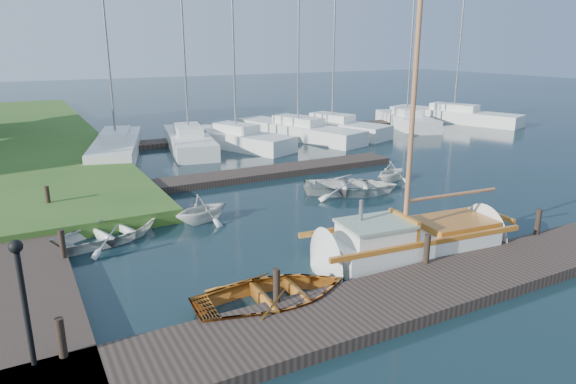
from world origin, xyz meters
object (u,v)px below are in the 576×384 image
mooring_post_1 (277,285)px  tender_b (202,206)px  dinghy (274,291)px  tender_c (350,184)px  mooring_post_4 (62,244)px  marina_boat_1 (189,140)px  marina_boat_3 (298,130)px  mooring_post_3 (538,222)px  lamp_post (22,286)px  marina_boat_7 (454,115)px  mooring_post_5 (48,197)px  mooring_post_0 (61,338)px  marina_boat_4 (332,126)px  marina_boat_6 (407,119)px  marina_boat_2 (236,138)px  mooring_post_2 (427,249)px  marina_boat_0 (117,145)px  sailboat (414,243)px  tender_d (392,170)px  tender_a (110,229)px

mooring_post_1 → tender_b: size_ratio=0.38×
dinghy → tender_c: bearing=-41.8°
tender_b → tender_c: tender_b is taller
mooring_post_4 → dinghy: 6.23m
marina_boat_1 → marina_boat_3: bearing=-78.3°
mooring_post_3 → tender_b: (-8.39, 6.81, -0.15)m
lamp_post → marina_boat_7: (30.73, 19.77, -1.30)m
tender_c → marina_boat_7: (18.59, 12.51, 0.18)m
marina_boat_1 → tender_c: bearing=-155.2°
mooring_post_5 → mooring_post_0: bearing=-92.9°
mooring_post_0 → marina_boat_7: bearing=33.2°
tender_c → marina_boat_7: marina_boat_7 is taller
marina_boat_4 → mooring_post_1: bearing=123.4°
mooring_post_1 → marina_boat_6: bearing=43.2°
marina_boat_2 → mooring_post_5: bearing=104.4°
mooring_post_2 → tender_b: mooring_post_2 is taller
mooring_post_1 → marina_boat_2: size_ratio=0.07×
mooring_post_2 → marina_boat_4: (9.72, 19.49, -0.14)m
mooring_post_1 → marina_boat_1: marina_boat_1 is taller
mooring_post_5 → marina_boat_0: marina_boat_0 is taller
mooring_post_3 → sailboat: (-3.91, 1.12, -0.36)m
marina_boat_2 → marina_boat_4: (7.44, 1.04, -0.02)m
lamp_post → marina_boat_4: size_ratio=0.24×
marina_boat_2 → tender_c: bearing=158.2°
mooring_post_2 → mooring_post_3: 4.50m
lamp_post → marina_boat_0: marina_boat_0 is taller
dinghy → marina_boat_0: bearing=3.5°
mooring_post_3 → mooring_post_4: same height
mooring_post_2 → marina_boat_0: (-4.36, 19.50, -0.13)m
sailboat → marina_boat_1: marina_boat_1 is taller
lamp_post → sailboat: size_ratio=0.25×
sailboat → dinghy: sailboat is taller
marina_boat_0 → sailboat: bearing=-149.1°
marina_boat_0 → marina_boat_1: (4.00, -0.31, 0.00)m
marina_boat_0 → marina_boat_1: marina_boat_0 is taller
tender_d → marina_boat_2: 10.91m
marina_boat_0 → mooring_post_2: bearing=-151.6°
mooring_post_1 → mooring_post_4: bearing=128.7°
dinghy → mooring_post_5: bearing=26.5°
dinghy → tender_a: 6.77m
tender_a → tender_d: (12.43, 1.45, 0.17)m
tender_d → marina_boat_0: marina_boat_0 is taller
tender_b → tender_d: size_ratio=1.07×
marina_boat_2 → marina_boat_7: marina_boat_7 is taller
marina_boat_2 → marina_boat_7: bearing=-109.7°
marina_boat_4 → tender_b: bearing=112.5°
mooring_post_1 → tender_d: (9.91, 7.99, -0.18)m
lamp_post → tender_b: bearing=50.5°
marina_boat_1 → marina_boat_2: marina_boat_2 is taller
mooring_post_1 → mooring_post_2: (4.50, 0.00, 0.00)m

